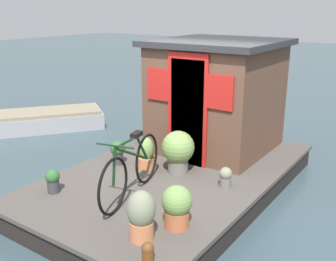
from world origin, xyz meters
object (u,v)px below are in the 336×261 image
potted_plant_thyme (118,151)px  potted_plant_basil (146,154)px  dinghy_boat (43,120)px  potted_plant_sage (177,206)px  houseboat_cabin (216,95)px  potted_plant_succulent (226,177)px  bicycle (131,169)px  potted_plant_lavender (178,150)px  mooring_bollard (148,252)px  potted_plant_ivy (53,180)px  potted_plant_geranium (141,215)px

potted_plant_thyme → potted_plant_basil: size_ratio=0.76×
dinghy_boat → potted_plant_sage: bearing=-113.7°
houseboat_cabin → dinghy_boat: size_ratio=0.74×
potted_plant_succulent → potted_plant_basil: 1.35m
potted_plant_basil → bicycle: bearing=-153.7°
bicycle → potted_plant_succulent: bearing=-42.9°
bicycle → potted_plant_succulent: (0.98, -0.91, -0.25)m
potted_plant_thyme → potted_plant_lavender: bearing=-75.2°
potted_plant_lavender → dinghy_boat: bearing=77.0°
mooring_bollard → potted_plant_sage: bearing=10.8°
potted_plant_sage → dinghy_boat: bearing=66.3°
bicycle → potted_plant_ivy: bearing=119.2°
potted_plant_ivy → dinghy_boat: (2.63, 3.58, -0.33)m
houseboat_cabin → bicycle: size_ratio=1.25×
potted_plant_sage → dinghy_boat: size_ratio=0.18×
potted_plant_ivy → houseboat_cabin: bearing=-17.8°
bicycle → potted_plant_ivy: 1.13m
bicycle → mooring_bollard: (-1.04, -1.07, -0.28)m
houseboat_cabin → dinghy_boat: houseboat_cabin is taller
mooring_bollard → potted_plant_lavender: bearing=25.9°
potted_plant_lavender → mooring_bollard: potted_plant_lavender is taller
potted_plant_succulent → potted_plant_lavender: (0.05, 0.84, 0.21)m
potted_plant_thyme → potted_plant_ivy: potted_plant_thyme is taller
houseboat_cabin → potted_plant_basil: bearing=164.6°
potted_plant_geranium → bicycle: bearing=45.4°
bicycle → mooring_bollard: size_ratio=7.61×
potted_plant_geranium → mooring_bollard: (-0.29, -0.31, -0.18)m
mooring_bollard → potted_plant_thyme: bearing=48.0°
bicycle → dinghy_boat: bearing=65.3°
potted_plant_sage → potted_plant_ivy: bearing=96.8°
houseboat_cabin → potted_plant_thyme: size_ratio=5.37×
bicycle → dinghy_boat: 5.03m
bicycle → potted_plant_basil: 1.00m
potted_plant_sage → mooring_bollard: potted_plant_sage is taller
potted_plant_thyme → potted_plant_ivy: size_ratio=1.15×
houseboat_cabin → potted_plant_sage: (-2.70, -0.96, -0.71)m
potted_plant_lavender → mooring_bollard: (-2.08, -1.01, -0.25)m
potted_plant_lavender → bicycle: bearing=176.4°
potted_plant_sage → potted_plant_ivy: (-0.23, 1.90, -0.09)m
potted_plant_lavender → dinghy_boat: 4.76m
potted_plant_basil → dinghy_boat: (1.21, 4.11, -0.38)m
potted_plant_geranium → potted_plant_thyme: bearing=48.2°
potted_plant_basil → potted_plant_ivy: (-1.42, 0.53, -0.05)m
potted_plant_thyme → potted_plant_ivy: bearing=178.8°
bicycle → potted_plant_geranium: bicycle is taller
potted_plant_succulent → dinghy_boat: (1.11, 5.46, -0.30)m
potted_plant_geranium → potted_plant_ivy: (0.21, 1.73, -0.11)m
potted_plant_geranium → mooring_bollard: potted_plant_geranium is taller
potted_plant_sage → bicycle: bearing=71.5°
bicycle → potted_plant_sage: 0.99m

